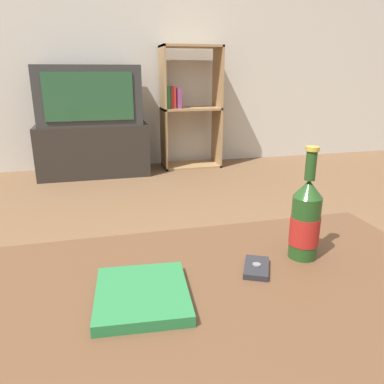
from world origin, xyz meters
TOP-DOWN VIEW (x-y plane):
  - back_wall at (0.00, 3.02)m, footprint 8.00×0.05m
  - coffee_table at (0.00, 0.00)m, footprint 1.20×0.69m
  - tv_stand at (-0.27, 2.73)m, footprint 0.95×0.44m
  - television at (-0.27, 2.73)m, footprint 0.86×0.42m
  - bookshelf at (0.62, 2.81)m, footprint 0.55×0.30m
  - beer_bottle at (0.28, 0.09)m, footprint 0.08×0.08m
  - cell_phone at (0.13, 0.06)m, footprint 0.10×0.12m
  - table_book at (-0.15, 0.00)m, footprint 0.21×0.23m

SIDE VIEW (x-z plane):
  - tv_stand at x=-0.27m, z-range 0.00..0.45m
  - coffee_table at x=0.00m, z-range 0.16..0.59m
  - cell_phone at x=0.13m, z-range 0.43..0.45m
  - table_book at x=-0.15m, z-range 0.43..0.46m
  - beer_bottle at x=0.28m, z-range 0.39..0.68m
  - bookshelf at x=0.62m, z-range 0.02..1.14m
  - television at x=-0.27m, z-range 0.45..0.94m
  - back_wall at x=0.00m, z-range 0.00..2.60m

